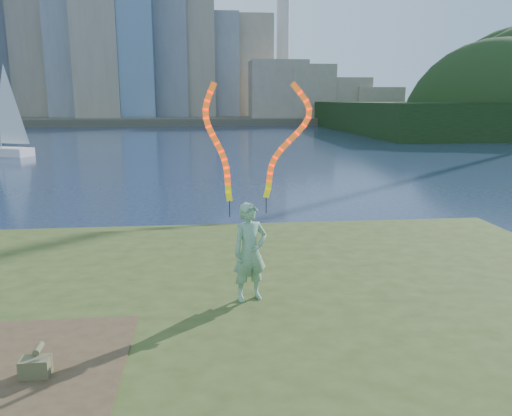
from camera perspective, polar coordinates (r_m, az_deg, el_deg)
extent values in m
plane|color=#1A2741|center=(10.52, -8.51, -12.19)|extent=(320.00, 320.00, 0.00)
cube|color=#364418|center=(8.23, -9.31, -18.43)|extent=(20.00, 18.00, 0.30)
cube|color=#364418|center=(8.37, -9.26, -15.91)|extent=(17.00, 15.00, 0.30)
cube|color=#364418|center=(8.44, -9.24, -13.77)|extent=(14.00, 12.00, 0.30)
cube|color=#47331E|center=(7.78, -26.89, -16.07)|extent=(3.20, 3.00, 0.02)
cube|color=#4B4637|center=(104.64, -6.32, 10.14)|extent=(320.00, 40.00, 1.20)
imported|color=#1B6530|center=(8.88, -0.70, -5.05)|extent=(0.75, 0.62, 1.77)
cylinder|color=black|center=(8.65, -3.03, -0.09)|extent=(0.02, 0.02, 0.30)
cylinder|color=black|center=(8.94, 1.16, 0.33)|extent=(0.02, 0.02, 0.30)
cube|color=brown|center=(7.37, -23.90, -16.34)|extent=(0.37, 0.25, 0.26)
cylinder|color=brown|center=(7.43, -23.60, -14.51)|extent=(0.09, 0.25, 0.09)
cube|color=white|center=(44.41, -27.05, 5.72)|extent=(5.24, 3.51, 0.70)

